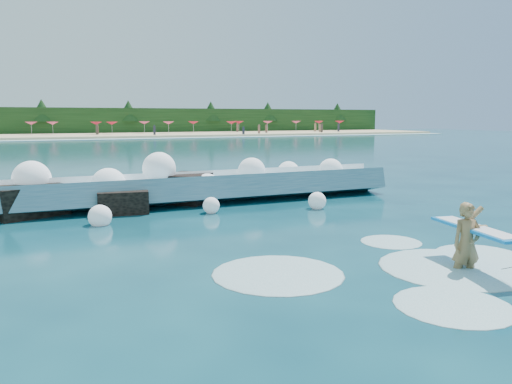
# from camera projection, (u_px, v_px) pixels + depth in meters

# --- Properties ---
(ground) EXTENTS (200.00, 200.00, 0.00)m
(ground) POSITION_uv_depth(u_px,v_px,m) (232.00, 258.00, 11.61)
(ground) COLOR #083340
(ground) RESTS_ON ground
(beach) EXTENTS (140.00, 20.00, 0.40)m
(beach) POSITION_uv_depth(u_px,v_px,m) (58.00, 136.00, 81.94)
(beach) COLOR tan
(beach) RESTS_ON ground
(wet_band) EXTENTS (140.00, 5.00, 0.08)m
(wet_band) POSITION_uv_depth(u_px,v_px,m) (62.00, 140.00, 72.05)
(wet_band) COLOR silver
(wet_band) RESTS_ON ground
(treeline) EXTENTS (140.00, 4.00, 5.00)m
(treeline) POSITION_uv_depth(u_px,v_px,m) (55.00, 121.00, 90.62)
(treeline) COLOR black
(treeline) RESTS_ON ground
(breaking_wave) EXTENTS (17.06, 2.70, 1.47)m
(breaking_wave) POSITION_uv_depth(u_px,v_px,m) (182.00, 189.00, 19.11)
(breaking_wave) COLOR teal
(breaking_wave) RESTS_ON ground
(rock_cluster) EXTENTS (8.21, 3.13, 1.29)m
(rock_cluster) POSITION_uv_depth(u_px,v_px,m) (109.00, 198.00, 17.71)
(rock_cluster) COLOR black
(rock_cluster) RESTS_ON ground
(surfer_with_board) EXTENTS (1.15, 2.96, 1.79)m
(surfer_with_board) POSITION_uv_depth(u_px,v_px,m) (469.00, 241.00, 10.57)
(surfer_with_board) COLOR olive
(surfer_with_board) RESTS_ON ground
(wave_spray) EXTENTS (14.72, 4.63, 2.06)m
(wave_spray) POSITION_uv_depth(u_px,v_px,m) (169.00, 179.00, 18.69)
(wave_spray) COLOR white
(wave_spray) RESTS_ON ground
(surf_foam) EXTENTS (9.10, 5.90, 0.16)m
(surf_foam) POSITION_uv_depth(u_px,v_px,m) (415.00, 270.00, 10.73)
(surf_foam) COLOR silver
(surf_foam) RESTS_ON ground
(beach_umbrellas) EXTENTS (112.15, 6.61, 0.50)m
(beach_umbrellas) POSITION_uv_depth(u_px,v_px,m) (56.00, 123.00, 83.46)
(beach_umbrellas) COLOR #E84473
(beach_umbrellas) RESTS_ON ground
(beachgoers) EXTENTS (102.17, 12.52, 1.92)m
(beachgoers) POSITION_uv_depth(u_px,v_px,m) (98.00, 131.00, 80.93)
(beachgoers) COLOR #3F332D
(beachgoers) RESTS_ON ground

